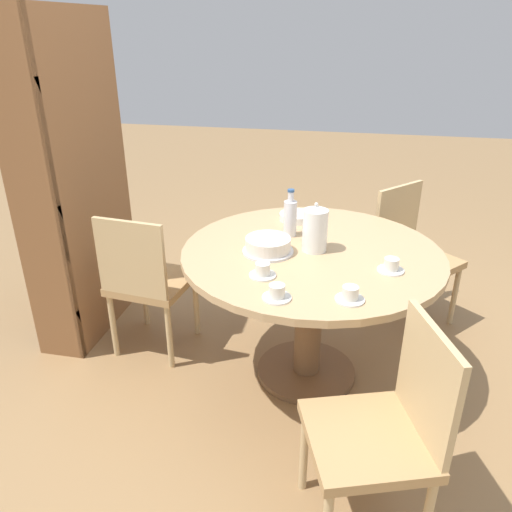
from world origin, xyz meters
TOP-DOWN VIEW (x-y plane):
  - ground_plane at (0.00, 0.00)m, footprint 14.00×14.00m
  - dining_table at (0.00, 0.00)m, footprint 1.30×1.30m
  - chair_a at (0.73, -0.56)m, footprint 0.59×0.59m
  - chair_b at (0.04, 0.92)m, footprint 0.46×0.46m
  - chair_c at (-0.85, -0.36)m, footprint 0.53×0.53m
  - bookshelf at (0.27, 1.41)m, footprint 0.81×0.28m
  - coffee_pot at (0.01, -0.01)m, footprint 0.12×0.12m
  - water_bottle at (0.17, 0.14)m, footprint 0.07×0.07m
  - cake_main at (-0.07, 0.21)m, footprint 0.25×0.25m
  - cup_a at (-0.16, -0.37)m, footprint 0.12×0.12m
  - cup_b at (-0.46, -0.20)m, footprint 0.12×0.12m
  - cup_c at (-0.51, 0.09)m, footprint 0.12×0.12m
  - cup_d at (-0.32, 0.19)m, footprint 0.12×0.12m
  - plate_stack at (0.41, 0.14)m, footprint 0.19×0.19m

SIDE VIEW (x-z plane):
  - ground_plane at x=0.00m, z-range 0.00..0.00m
  - chair_a at x=0.73m, z-range 0.03..0.91m
  - chair_b at x=0.04m, z-range 0.03..0.91m
  - chair_c at x=-0.85m, z-range 0.03..0.91m
  - dining_table at x=0.00m, z-range 0.22..0.98m
  - plate_stack at x=0.41m, z-range 0.76..0.80m
  - cup_a at x=-0.16m, z-range 0.75..0.81m
  - cup_b at x=-0.46m, z-range 0.75..0.81m
  - cup_c at x=-0.51m, z-range 0.75..0.81m
  - cup_d at x=-0.32m, z-range 0.75..0.81m
  - cake_main at x=-0.07m, z-range 0.75..0.83m
  - water_bottle at x=0.17m, z-range 0.73..0.99m
  - coffee_pot at x=0.01m, z-range 0.75..1.00m
  - bookshelf at x=0.27m, z-range -0.03..1.85m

